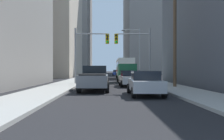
% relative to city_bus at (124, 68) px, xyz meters
% --- Properties ---
extents(sidewalk_left, '(3.04, 160.00, 0.15)m').
position_rel_city_bus_xyz_m(sidewalk_left, '(-7.37, 12.45, -1.85)').
color(sidewalk_left, '#9E9E99').
rests_on(sidewalk_left, ground).
extents(sidewalk_right, '(3.04, 160.00, 0.15)m').
position_rel_city_bus_xyz_m(sidewalk_right, '(2.40, 12.45, -1.85)').
color(sidewalk_right, '#9E9E99').
rests_on(sidewalk_right, ground).
extents(city_bus, '(2.67, 11.53, 3.40)m').
position_rel_city_bus_xyz_m(city_bus, '(0.00, 0.00, 0.00)').
color(city_bus, silver).
rests_on(city_bus, ground).
extents(pickup_truck_grey, '(2.20, 5.43, 1.90)m').
position_rel_city_bus_xyz_m(pickup_truck_grey, '(-4.05, -22.46, -1.00)').
color(pickup_truck_grey, slate).
rests_on(pickup_truck_grey, ground).
extents(cargo_van_green, '(2.16, 5.23, 2.26)m').
position_rel_city_bus_xyz_m(cargo_van_green, '(-0.70, -11.99, -0.64)').
color(cargo_van_green, '#195938').
rests_on(cargo_van_green, ground).
extents(sedan_silver, '(1.95, 4.25, 1.52)m').
position_rel_city_bus_xyz_m(sedan_silver, '(-0.76, -25.84, -1.16)').
color(sedan_silver, '#B7BABF').
rests_on(sedan_silver, ground).
extents(sedan_white, '(1.96, 4.26, 1.52)m').
position_rel_city_bus_xyz_m(sedan_white, '(-0.92, -18.41, -1.16)').
color(sedan_white, white).
rests_on(sedan_white, ground).
extents(sedan_beige, '(1.95, 4.25, 1.52)m').
position_rel_city_bus_xyz_m(sedan_beige, '(-4.08, -16.76, -1.16)').
color(sedan_beige, '#C6B793').
rests_on(sedan_beige, ground).
extents(sedan_maroon, '(1.95, 4.24, 1.52)m').
position_rel_city_bus_xyz_m(sedan_maroon, '(-4.28, -3.89, -1.16)').
color(sedan_maroon, maroon).
rests_on(sedan_maroon, ground).
extents(sedan_blue, '(1.95, 4.21, 1.52)m').
position_rel_city_bus_xyz_m(sedan_blue, '(-0.69, 17.73, -1.16)').
color(sedan_blue, navy).
rests_on(sedan_blue, ground).
extents(traffic_signal_near_left, '(3.67, 0.44, 6.00)m').
position_rel_city_bus_xyz_m(traffic_signal_near_left, '(-4.89, -15.79, 2.11)').
color(traffic_signal_near_left, gray).
rests_on(traffic_signal_near_left, ground).
extents(traffic_signal_near_right, '(3.86, 0.44, 6.00)m').
position_rel_city_bus_xyz_m(traffic_signal_near_right, '(-0.17, -15.79, 2.12)').
color(traffic_signal_near_right, gray).
rests_on(traffic_signal_near_right, ground).
extents(utility_pole_right, '(2.20, 0.28, 10.37)m').
position_rel_city_bus_xyz_m(utility_pole_right, '(2.70, -20.61, 3.54)').
color(utility_pole_right, brown).
rests_on(utility_pole_right, ground).
extents(street_lamp_right, '(2.69, 0.32, 7.50)m').
position_rel_city_bus_xyz_m(street_lamp_right, '(1.14, -7.55, 2.64)').
color(street_lamp_right, gray).
rests_on(street_lamp_right, ground).
extents(building_left_mid_office, '(20.23, 20.48, 31.20)m').
position_rel_city_bus_xyz_m(building_left_mid_office, '(-19.81, 10.29, 13.67)').
color(building_left_mid_office, '#B7A893').
rests_on(building_left_mid_office, ground).
extents(building_left_far_tower, '(24.62, 27.27, 48.78)m').
position_rel_city_bus_xyz_m(building_left_far_tower, '(-22.26, 52.53, 22.46)').
color(building_left_far_tower, gray).
rests_on(building_left_far_tower, ground).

